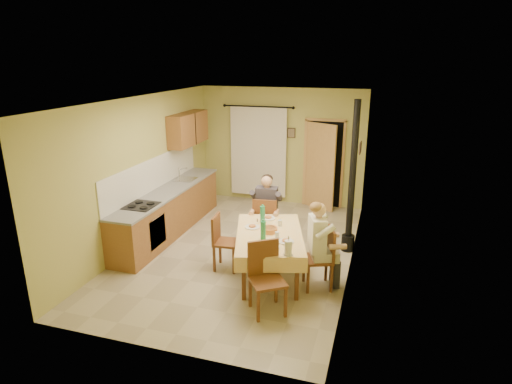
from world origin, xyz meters
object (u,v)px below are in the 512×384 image
(chair_right, at_px, (318,270))
(chair_left, at_px, (226,253))
(chair_far, at_px, (266,233))
(man_far, at_px, (266,203))
(man_right, at_px, (319,236))
(dining_table, at_px, (269,255))
(chair_near, at_px, (267,293))
(stove_flue, at_px, (351,199))

(chair_right, bearing_deg, chair_left, 63.22)
(chair_far, bearing_deg, man_far, 90.00)
(man_right, bearing_deg, chair_right, -90.00)
(chair_left, distance_m, man_far, 1.27)
(chair_right, bearing_deg, dining_table, 60.30)
(chair_near, relative_size, stove_flue, 0.37)
(chair_far, relative_size, man_far, 0.73)
(chair_far, relative_size, man_right, 0.73)
(man_far, distance_m, stove_flue, 1.55)
(chair_right, relative_size, chair_left, 1.03)
(chair_near, relative_size, chair_right, 1.04)
(chair_right, height_order, man_far, man_far)
(man_far, xyz_separation_m, man_right, (1.18, -1.21, 0.00))
(chair_far, distance_m, man_far, 0.59)
(chair_far, height_order, stove_flue, stove_flue)
(chair_far, xyz_separation_m, chair_left, (-0.42, -1.03, -0.00))
(chair_left, distance_m, stove_flue, 2.46)
(dining_table, bearing_deg, chair_near, -92.85)
(chair_near, bearing_deg, chair_right, -157.32)
(dining_table, distance_m, chair_near, 1.05)
(chair_far, height_order, man_far, man_far)
(dining_table, bearing_deg, chair_far, 91.86)
(man_right, bearing_deg, stove_flue, -33.67)
(man_far, height_order, stove_flue, stove_flue)
(chair_far, xyz_separation_m, man_right, (1.18, -1.19, 0.59))
(chair_far, xyz_separation_m, stove_flue, (1.51, 0.30, 0.73))
(chair_far, bearing_deg, chair_left, -118.07)
(chair_right, distance_m, man_far, 1.79)
(chair_left, xyz_separation_m, stove_flue, (1.93, 1.34, 0.73))
(dining_table, relative_size, chair_right, 2.02)
(man_far, bearing_deg, man_right, -51.54)
(stove_flue, bearing_deg, chair_far, -168.62)
(chair_right, bearing_deg, stove_flue, -33.23)
(chair_near, bearing_deg, chair_left, -79.56)
(chair_right, height_order, man_right, man_right)
(chair_far, distance_m, stove_flue, 1.71)
(chair_left, bearing_deg, dining_table, 83.01)
(chair_near, xyz_separation_m, man_right, (0.57, 0.89, 0.59))
(chair_left, height_order, man_far, man_far)
(chair_right, height_order, chair_left, chair_right)
(chair_far, relative_size, chair_near, 0.99)
(chair_left, relative_size, man_far, 0.69)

